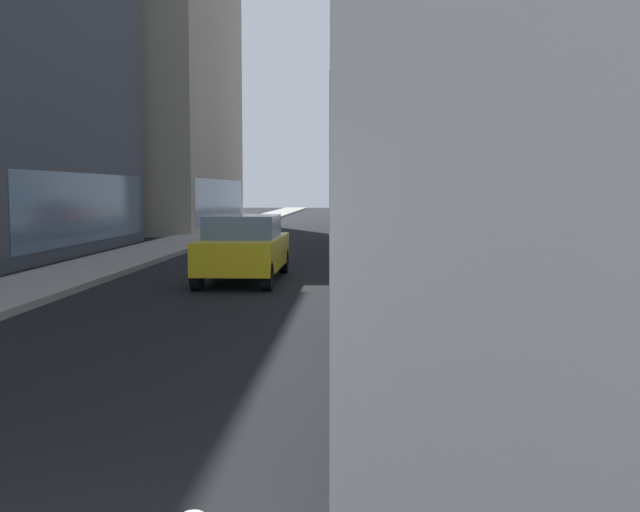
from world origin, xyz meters
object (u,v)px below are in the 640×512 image
at_px(car_yellow_taxi, 244,247).
at_px(car_red_coupe, 352,213).
at_px(car_black_suv, 399,237).
at_px(transit_bus, 477,235).

xyz_separation_m(car_yellow_taxi, car_red_coupe, (2.40, 28.97, -0.00)).
bearing_deg(car_black_suv, car_yellow_taxi, -131.50).
bearing_deg(transit_bus, car_red_coupe, 92.28).
xyz_separation_m(transit_bus, car_black_suv, (0.00, 15.73, -0.95)).
height_order(transit_bus, car_yellow_taxi, transit_bus).
xyz_separation_m(car_yellow_taxi, car_black_suv, (4.00, 4.52, 0.00)).
relative_size(car_yellow_taxi, car_red_coupe, 1.16).
bearing_deg(car_black_suv, car_red_coupe, 93.74).
height_order(car_yellow_taxi, car_black_suv, same).
distance_m(transit_bus, car_red_coupe, 40.22).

